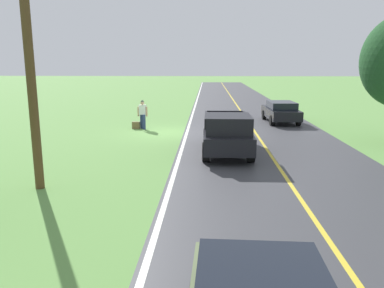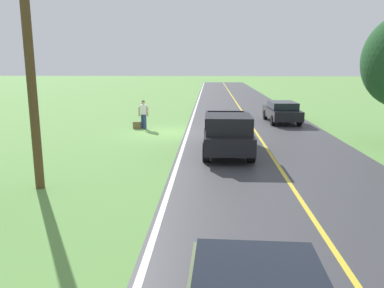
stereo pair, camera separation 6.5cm
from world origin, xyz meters
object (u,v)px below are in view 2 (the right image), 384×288
Objects in this scene: suitcase_carried at (137,125)px; sedan_near_oncoming at (282,111)px; hitchhiker_walking at (144,113)px; pickup_truck_passing at (228,132)px; utility_pole_roadside at (29,55)px.

sedan_near_oncoming reaches higher than suitcase_carried.
pickup_truck_passing reaches higher than hitchhiker_walking.
sedan_near_oncoming is (-8.84, -2.95, -0.23)m from hitchhiker_walking.
utility_pole_roadside is (1.40, 11.41, 3.16)m from hitchhiker_walking.
sedan_near_oncoming is at bearing -113.46° from pickup_truck_passing.
utility_pole_roadside reaches higher than pickup_truck_passing.
suitcase_carried is 0.09× the size of pickup_truck_passing.
sedan_near_oncoming is (-4.05, -9.34, -0.21)m from pickup_truck_passing.
hitchhiker_walking is 9.32m from sedan_near_oncoming.
sedan_near_oncoming is at bearing -161.55° from hitchhiker_walking.
hitchhiker_walking is at bearing 18.45° from sedan_near_oncoming.
pickup_truck_passing is at bearing 126.81° from hitchhiker_walking.
utility_pole_roadside is at bearing 39.04° from pickup_truck_passing.
pickup_truck_passing is at bearing 66.54° from sedan_near_oncoming.
sedan_near_oncoming is at bearing 113.19° from suitcase_carried.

